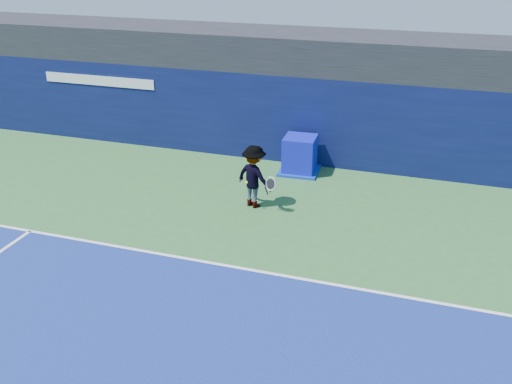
% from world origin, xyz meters
% --- Properties ---
extents(ground, '(80.00, 80.00, 0.00)m').
position_xyz_m(ground, '(0.00, 0.00, 0.00)').
color(ground, '#2D652E').
rests_on(ground, ground).
extents(baseline, '(24.00, 0.10, 0.01)m').
position_xyz_m(baseline, '(0.00, 3.00, 0.01)').
color(baseline, white).
rests_on(baseline, ground).
extents(stadium_band, '(36.00, 3.00, 1.20)m').
position_xyz_m(stadium_band, '(0.00, 11.50, 3.60)').
color(stadium_band, black).
rests_on(stadium_band, back_wall_assembly).
extents(back_wall_assembly, '(36.00, 1.03, 3.00)m').
position_xyz_m(back_wall_assembly, '(-0.00, 10.50, 1.50)').
color(back_wall_assembly, '#0B113D').
rests_on(back_wall_assembly, ground).
extents(equipment_cart, '(1.33, 1.33, 1.22)m').
position_xyz_m(equipment_cart, '(0.81, 9.31, 0.56)').
color(equipment_cart, '#0C11B3').
rests_on(equipment_cart, ground).
extents(tennis_player, '(1.44, 1.09, 1.85)m').
position_xyz_m(tennis_player, '(0.20, 6.37, 0.92)').
color(tennis_player, white).
rests_on(tennis_player, ground).
extents(tennis_ball, '(0.08, 0.08, 0.08)m').
position_xyz_m(tennis_ball, '(0.10, 5.98, 0.89)').
color(tennis_ball, '#D2EE1A').
rests_on(tennis_ball, ground).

